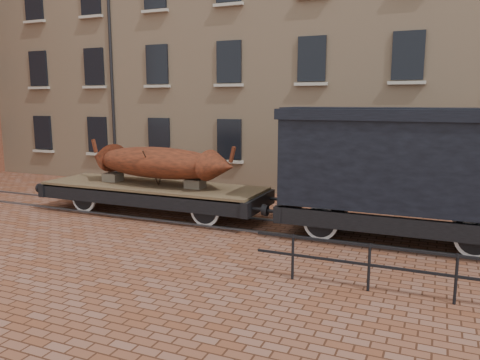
% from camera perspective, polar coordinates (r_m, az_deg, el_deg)
% --- Properties ---
extents(ground, '(90.00, 90.00, 0.00)m').
position_cam_1_polar(ground, '(14.81, -0.46, -5.29)').
color(ground, brown).
extents(warehouse_cream, '(40.00, 10.19, 14.00)m').
position_cam_1_polar(warehouse_cream, '(23.47, 17.07, 17.04)').
color(warehouse_cream, '#D6B087').
rests_on(warehouse_cream, ground).
extents(rail_track, '(30.00, 1.52, 0.06)m').
position_cam_1_polar(rail_track, '(14.80, -0.46, -5.17)').
color(rail_track, '#59595E').
rests_on(rail_track, ground).
extents(flatcar_wagon, '(8.69, 2.36, 1.31)m').
position_cam_1_polar(flatcar_wagon, '(16.09, -10.59, -1.26)').
color(flatcar_wagon, brown).
rests_on(flatcar_wagon, ground).
extents(iron_boat, '(5.89, 2.07, 1.44)m').
position_cam_1_polar(iron_boat, '(15.81, -9.98, 2.12)').
color(iron_boat, maroon).
rests_on(iron_boat, flatcar_wagon).
extents(goods_van, '(7.03, 2.56, 3.64)m').
position_cam_1_polar(goods_van, '(13.22, 18.85, 2.45)').
color(goods_van, black).
rests_on(goods_van, ground).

